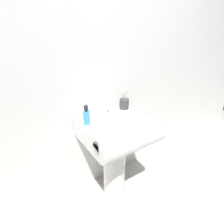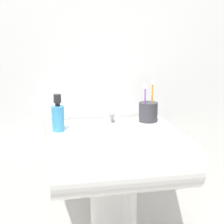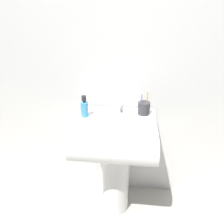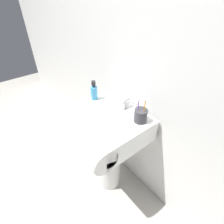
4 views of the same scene
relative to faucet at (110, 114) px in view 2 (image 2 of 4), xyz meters
name	(u,v)px [view 2 (image 2 of 4)]	position (x,y,z in m)	size (l,w,h in m)	color
wall_back	(103,42)	(-0.01, 0.11, 0.33)	(5.00, 0.05, 2.40)	silver
sink_basin	(117,155)	(-0.01, -0.22, -0.12)	(0.56, 0.54, 0.18)	white
faucet	(110,114)	(0.00, 0.00, 0.00)	(0.05, 0.10, 0.08)	silver
toothbrush_cup	(148,112)	(0.18, -0.03, 0.01)	(0.09, 0.09, 0.19)	#38383D
soap_bottle	(58,116)	(-0.25, -0.12, 0.03)	(0.05, 0.05, 0.16)	#3F99CC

